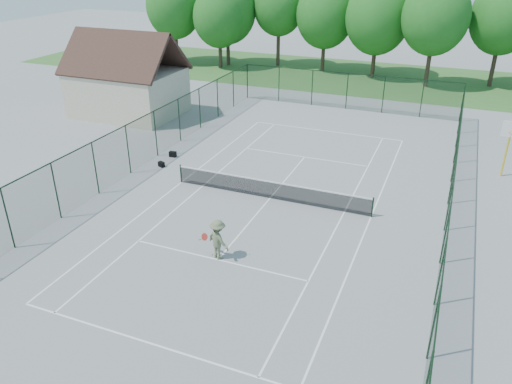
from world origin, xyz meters
TOP-DOWN VIEW (x-y plane):
  - ground at (0.00, 0.00)m, footprint 140.00×140.00m
  - grass_far at (0.00, 30.00)m, footprint 80.00×16.00m
  - court_lines at (0.00, 0.00)m, footprint 11.05×23.85m
  - tennis_net at (0.00, 0.00)m, footprint 11.08×0.08m
  - fence_enclosure at (0.00, 0.00)m, footprint 18.05×36.05m
  - utility_building at (-16.00, 10.00)m, footprint 8.60×6.27m
  - tree_line_far at (0.00, 30.00)m, footprint 39.40×6.40m
  - basketball_goal at (11.72, 7.49)m, footprint 1.20×1.43m
  - sports_bag_a at (-7.97, 3.20)m, footprint 0.47×0.31m
  - sports_bag_b at (-7.79, 1.52)m, footprint 0.47×0.38m
  - tennis_player at (-0.05, -6.22)m, footprint 1.65×1.11m

SIDE VIEW (x-z plane):
  - ground at x=0.00m, z-range 0.00..0.00m
  - court_lines at x=0.00m, z-range 0.00..0.01m
  - grass_far at x=0.00m, z-range 0.00..0.01m
  - sports_bag_b at x=-7.79m, z-range 0.00..0.32m
  - sports_bag_a at x=-7.97m, z-range 0.00..0.35m
  - tennis_net at x=0.00m, z-range 0.03..1.13m
  - tennis_player at x=-0.05m, z-range 0.00..1.85m
  - fence_enclosure at x=0.00m, z-range 0.05..3.07m
  - basketball_goal at x=11.72m, z-range 0.74..4.39m
  - utility_building at x=-16.00m, z-range -0.20..6.44m
  - tree_line_far at x=0.00m, z-range 1.14..10.84m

